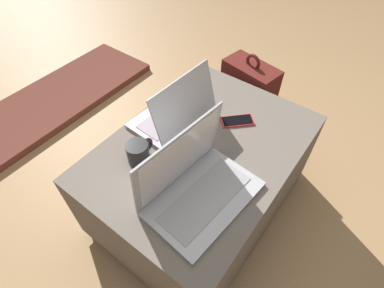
{
  "coord_description": "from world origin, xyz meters",
  "views": [
    {
      "loc": [
        -0.64,
        -0.43,
        1.32
      ],
      "look_at": [
        -0.07,
        -0.0,
        0.52
      ],
      "focal_mm": 28.0,
      "sensor_mm": 36.0,
      "label": 1
    }
  ],
  "objects_px": {
    "laptop_far": "(176,113)",
    "cell_phone": "(237,121)",
    "backpack": "(247,102)",
    "laptop_near": "(196,185)",
    "coffee_mug": "(139,152)"
  },
  "relations": [
    {
      "from": "laptop_far",
      "to": "cell_phone",
      "type": "height_order",
      "value": "laptop_far"
    },
    {
      "from": "laptop_far",
      "to": "backpack",
      "type": "relative_size",
      "value": 0.64
    },
    {
      "from": "laptop_far",
      "to": "cell_phone",
      "type": "bearing_deg",
      "value": 129.45
    },
    {
      "from": "laptop_near",
      "to": "coffee_mug",
      "type": "distance_m",
      "value": 0.26
    },
    {
      "from": "cell_phone",
      "to": "backpack",
      "type": "bearing_deg",
      "value": -25.74
    },
    {
      "from": "laptop_near",
      "to": "backpack",
      "type": "xyz_separation_m",
      "value": [
        0.77,
        0.2,
        -0.27
      ]
    },
    {
      "from": "cell_phone",
      "to": "coffee_mug",
      "type": "height_order",
      "value": "coffee_mug"
    },
    {
      "from": "laptop_near",
      "to": "laptop_far",
      "type": "height_order",
      "value": "laptop_near"
    },
    {
      "from": "coffee_mug",
      "to": "laptop_far",
      "type": "bearing_deg",
      "value": 4.99
    },
    {
      "from": "cell_phone",
      "to": "laptop_near",
      "type": "bearing_deg",
      "value": 144.57
    },
    {
      "from": "backpack",
      "to": "laptop_near",
      "type": "bearing_deg",
      "value": 115.41
    },
    {
      "from": "laptop_far",
      "to": "laptop_near",
      "type": "bearing_deg",
      "value": 52.38
    },
    {
      "from": "backpack",
      "to": "coffee_mug",
      "type": "height_order",
      "value": "same"
    },
    {
      "from": "laptop_far",
      "to": "coffee_mug",
      "type": "bearing_deg",
      "value": 7.92
    },
    {
      "from": "laptop_far",
      "to": "cell_phone",
      "type": "xyz_separation_m",
      "value": [
        0.15,
        -0.21,
        -0.04
      ]
    }
  ]
}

